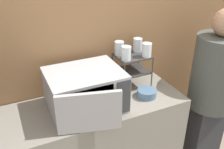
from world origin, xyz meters
name	(u,v)px	position (x,y,z in m)	size (l,w,h in m)	color
wall_back	(79,46)	(0.00, 0.60, 1.30)	(8.00, 0.06, 2.60)	olive
counter	(97,148)	(0.00, 0.28, 0.46)	(1.44, 0.56, 0.93)	gray
microwave	(85,91)	(-0.08, 0.26, 1.08)	(0.55, 0.57, 0.30)	#ADADB2
dish_rack	(132,64)	(0.40, 0.42, 1.14)	(0.28, 0.24, 0.29)	#333333
glass_front_left	(126,53)	(0.30, 0.35, 1.27)	(0.08, 0.08, 0.12)	silver
glass_back_right	(138,45)	(0.48, 0.48, 1.27)	(0.08, 0.08, 0.12)	silver
glass_front_right	(147,50)	(0.49, 0.35, 1.27)	(0.08, 0.08, 0.12)	silver
glass_back_left	(119,48)	(0.30, 0.48, 1.27)	(0.08, 0.08, 0.12)	silver
bowl	(147,93)	(0.42, 0.20, 0.95)	(0.16, 0.16, 0.06)	slate
person	(212,88)	(1.09, 0.13, 0.88)	(0.42, 0.42, 1.60)	#2D2D33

